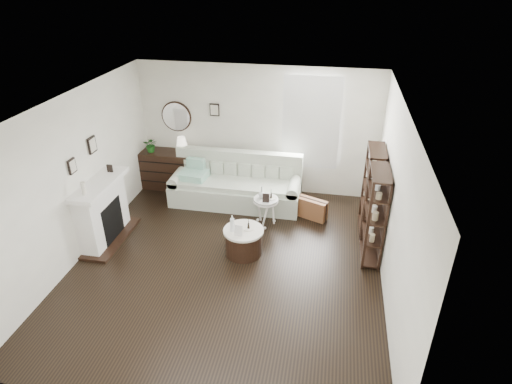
% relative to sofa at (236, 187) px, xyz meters
% --- Properties ---
extents(room, '(5.50, 5.50, 5.50)m').
position_rel_sofa_xyz_m(room, '(1.06, 0.62, 1.26)').
color(room, black).
rests_on(room, ground).
extents(fireplace, '(0.50, 1.40, 1.84)m').
position_rel_sofa_xyz_m(fireplace, '(-1.99, -1.78, 0.20)').
color(fireplace, white).
rests_on(fireplace, ground).
extents(shelf_unit_far, '(0.30, 0.80, 1.60)m').
position_rel_sofa_xyz_m(shelf_unit_far, '(2.65, -0.53, 0.46)').
color(shelf_unit_far, black).
rests_on(shelf_unit_far, ground).
extents(shelf_unit_near, '(0.30, 0.80, 1.60)m').
position_rel_sofa_xyz_m(shelf_unit_near, '(2.65, -1.43, 0.46)').
color(shelf_unit_near, black).
rests_on(shelf_unit_near, ground).
extents(sofa, '(2.64, 0.92, 1.03)m').
position_rel_sofa_xyz_m(sofa, '(0.00, 0.00, 0.00)').
color(sofa, '#AAB4A1').
rests_on(sofa, ground).
extents(quilt, '(0.60, 0.52, 0.14)m').
position_rel_sofa_xyz_m(quilt, '(-0.86, -0.13, 0.26)').
color(quilt, '#24846A').
rests_on(quilt, sofa).
extents(suitcase, '(0.64, 0.42, 0.40)m').
position_rel_sofa_xyz_m(suitcase, '(1.59, -0.37, -0.14)').
color(suitcase, brown).
rests_on(suitcase, ground).
extents(dresser, '(1.25, 0.53, 0.83)m').
position_rel_sofa_xyz_m(dresser, '(-1.62, 0.39, 0.08)').
color(dresser, black).
rests_on(dresser, ground).
extents(table_lamp, '(0.28, 0.28, 0.37)m').
position_rel_sofa_xyz_m(table_lamp, '(-1.26, 0.39, 0.68)').
color(table_lamp, beige).
rests_on(table_lamp, dresser).
extents(potted_plant, '(0.33, 0.29, 0.33)m').
position_rel_sofa_xyz_m(potted_plant, '(-1.94, 0.34, 0.65)').
color(potted_plant, '#185016').
rests_on(potted_plant, dresser).
extents(drum_table, '(0.69, 0.69, 0.48)m').
position_rel_sofa_xyz_m(drum_table, '(0.53, -1.75, -0.10)').
color(drum_table, black).
rests_on(drum_table, ground).
extents(pedestal_table, '(0.47, 0.47, 0.57)m').
position_rel_sofa_xyz_m(pedestal_table, '(0.75, -0.78, 0.18)').
color(pedestal_table, silver).
rests_on(pedestal_table, ground).
extents(eiffel_drum, '(0.12, 0.12, 0.18)m').
position_rel_sofa_xyz_m(eiffel_drum, '(0.60, -1.70, 0.23)').
color(eiffel_drum, black).
rests_on(eiffel_drum, drum_table).
extents(bottle_drum, '(0.07, 0.07, 0.31)m').
position_rel_sofa_xyz_m(bottle_drum, '(0.36, -1.83, 0.29)').
color(bottle_drum, silver).
rests_on(bottle_drum, drum_table).
extents(card_frame_drum, '(0.14, 0.07, 0.18)m').
position_rel_sofa_xyz_m(card_frame_drum, '(0.48, -1.92, 0.23)').
color(card_frame_drum, silver).
rests_on(card_frame_drum, drum_table).
extents(eiffel_ped, '(0.12, 0.12, 0.16)m').
position_rel_sofa_xyz_m(eiffel_ped, '(0.84, -0.75, 0.31)').
color(eiffel_ped, black).
rests_on(eiffel_ped, pedestal_table).
extents(flask_ped, '(0.13, 0.13, 0.24)m').
position_rel_sofa_xyz_m(flask_ped, '(0.67, -0.76, 0.35)').
color(flask_ped, silver).
rests_on(flask_ped, pedestal_table).
extents(card_frame_ped, '(0.13, 0.06, 0.17)m').
position_rel_sofa_xyz_m(card_frame_ped, '(0.77, -0.90, 0.31)').
color(card_frame_ped, black).
rests_on(card_frame_ped, pedestal_table).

